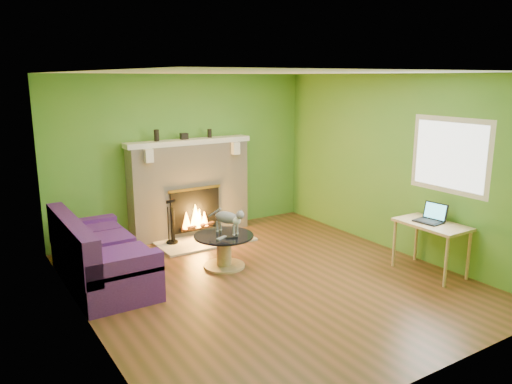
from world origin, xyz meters
TOP-DOWN VIEW (x-y plane):
  - floor at (0.00, 0.00)m, footprint 5.00×5.00m
  - ceiling at (0.00, 0.00)m, footprint 5.00×5.00m
  - wall_back at (0.00, 2.50)m, footprint 5.00×0.00m
  - wall_front at (0.00, -2.50)m, footprint 5.00×0.00m
  - wall_left at (-2.25, 0.00)m, footprint 0.00×5.00m
  - wall_right at (2.25, 0.00)m, footprint 0.00×5.00m
  - window_frame at (2.24, -0.90)m, footprint 0.00×1.20m
  - window_pane at (2.23, -0.90)m, footprint 0.00×1.06m
  - fireplace at (0.00, 2.32)m, footprint 2.10×0.46m
  - hearth at (0.00, 1.80)m, footprint 1.50×0.75m
  - mantel at (0.00, 2.30)m, footprint 2.10×0.28m
  - sofa at (-1.86, 1.09)m, footprint 0.89×1.95m
  - coffee_table at (-0.26, 0.71)m, footprint 0.81×0.81m
  - desk at (1.95, -0.94)m, footprint 0.54×0.93m
  - cat at (-0.18, 0.76)m, footprint 0.42×0.61m
  - remote_silver at (-0.36, 0.59)m, footprint 0.17×0.11m
  - remote_black at (-0.24, 0.53)m, footprint 0.16×0.10m
  - laptop at (1.93, -0.89)m, footprint 0.33×0.37m
  - fire_tools at (-0.49, 1.95)m, footprint 0.18×0.18m
  - mantel_vase_left at (-0.53, 2.33)m, footprint 0.08×0.08m
  - mantel_vase_right at (0.39, 2.33)m, footprint 0.07×0.07m
  - mantel_box at (-0.07, 2.33)m, footprint 0.12×0.08m

SIDE VIEW (x-z plane):
  - floor at x=0.00m, z-range 0.00..0.00m
  - hearth at x=0.00m, z-range 0.00..0.03m
  - coffee_table at x=-0.26m, z-range 0.03..0.49m
  - sofa at x=-1.86m, z-range -0.10..0.78m
  - fire_tools at x=-0.49m, z-range 0.03..0.72m
  - remote_black at x=-0.24m, z-range 0.46..0.47m
  - remote_silver at x=-0.36m, z-range 0.46..0.48m
  - desk at x=1.95m, z-range 0.26..0.95m
  - cat at x=-0.18m, z-range 0.46..0.82m
  - fireplace at x=0.00m, z-range -0.02..1.56m
  - laptop at x=1.93m, z-range 0.69..0.94m
  - wall_back at x=0.00m, z-range -1.20..3.80m
  - wall_front at x=0.00m, z-range -1.20..3.80m
  - wall_left at x=-2.25m, z-range -1.20..3.80m
  - wall_right at x=2.25m, z-range -1.20..3.80m
  - mantel at x=0.00m, z-range 1.50..1.58m
  - window_frame at x=2.24m, z-range 0.95..2.15m
  - window_pane at x=2.23m, z-range 1.02..2.08m
  - mantel_box at x=-0.07m, z-range 1.58..1.68m
  - mantel_vase_right at x=0.39m, z-range 1.58..1.72m
  - mantel_vase_left at x=-0.53m, z-range 1.58..1.76m
  - ceiling at x=0.00m, z-range 2.60..2.60m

